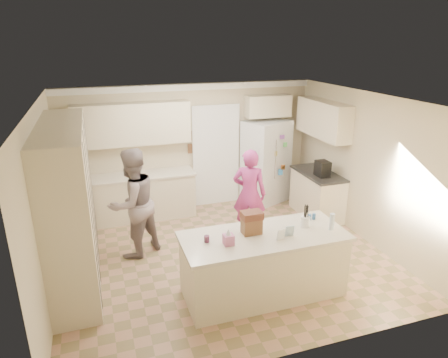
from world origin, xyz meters
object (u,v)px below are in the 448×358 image
object	(u,v)px
refrigerator	(266,162)
teen_girl	(249,194)
utensil_crock	(305,222)
tissue_box	(228,240)
island_base	(263,266)
dollhouse_body	(252,226)
coffee_maker	(323,169)
teen_boy	(133,203)

from	to	relation	value
refrigerator	teen_girl	size ratio (longest dim) A/B	1.09
utensil_crock	tissue_box	distance (m)	1.21
island_base	refrigerator	bearing A→B (deg)	65.76
island_base	dollhouse_body	distance (m)	0.62
coffee_maker	dollhouse_body	size ratio (longest dim) A/B	1.15
teen_boy	teen_girl	distance (m)	2.04
utensil_crock	teen_boy	bearing A→B (deg)	143.79
utensil_crock	refrigerator	bearing A→B (deg)	76.05
tissue_box	dollhouse_body	xyz separation A→B (m)	(0.40, 0.20, 0.04)
dollhouse_body	teen_girl	bearing A→B (deg)	69.16
island_base	dollhouse_body	size ratio (longest dim) A/B	8.46
refrigerator	teen_boy	bearing A→B (deg)	-176.53
coffee_maker	teen_boy	bearing A→B (deg)	-176.59
utensil_crock	teen_boy	world-z (taller)	teen_boy
tissue_box	dollhouse_body	size ratio (longest dim) A/B	0.54
tissue_box	teen_girl	distance (m)	2.07
utensil_crock	teen_boy	size ratio (longest dim) A/B	0.08
dollhouse_body	tissue_box	bearing A→B (deg)	-153.43
coffee_maker	island_base	world-z (taller)	coffee_maker
utensil_crock	tissue_box	world-z (taller)	utensil_crock
coffee_maker	utensil_crock	distance (m)	2.32
coffee_maker	tissue_box	world-z (taller)	coffee_maker
tissue_box	teen_boy	world-z (taller)	teen_boy
coffee_maker	teen_boy	distance (m)	3.64
dollhouse_body	teen_boy	xyz separation A→B (m)	(-1.43, 1.58, -0.12)
teen_boy	teen_girl	xyz separation A→B (m)	(2.04, 0.02, -0.09)
coffee_maker	island_base	bearing A→B (deg)	-137.17
refrigerator	dollhouse_body	bearing A→B (deg)	-139.90
refrigerator	island_base	world-z (taller)	refrigerator
coffee_maker	island_base	size ratio (longest dim) A/B	0.14
island_base	tissue_box	xyz separation A→B (m)	(-0.55, -0.10, 0.56)
island_base	utensil_crock	size ratio (longest dim) A/B	14.67
refrigerator	utensil_crock	bearing A→B (deg)	-126.64
coffee_maker	dollhouse_body	distance (m)	2.84
island_base	dollhouse_body	world-z (taller)	dollhouse_body
teen_boy	refrigerator	bearing A→B (deg)	174.00
tissue_box	teen_girl	xyz separation A→B (m)	(1.01, 1.80, -0.17)
island_base	teen_boy	distance (m)	2.36
dollhouse_body	refrigerator	bearing A→B (deg)	62.79
island_base	teen_girl	distance (m)	1.80
tissue_box	refrigerator	bearing A→B (deg)	58.82
tissue_box	teen_boy	size ratio (longest dim) A/B	0.08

